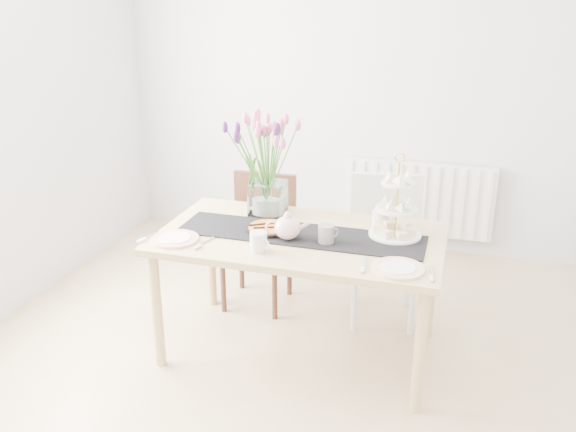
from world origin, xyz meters
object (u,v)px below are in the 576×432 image
(tart_tin, at_px, (269,229))
(plate_right, at_px, (398,268))
(teapot, at_px, (288,228))
(chair_white, at_px, (385,237))
(chair_brown, at_px, (260,230))
(tulip_vase, at_px, (267,150))
(cream_jug, at_px, (380,219))
(radiator, at_px, (418,199))
(mug_white, at_px, (258,242))
(mug_grey, at_px, (326,234))
(dining_table, at_px, (300,248))
(plate_left, at_px, (175,239))
(cake_stand, at_px, (396,216))

(tart_tin, relative_size, plate_right, 1.00)
(teapot, bearing_deg, chair_white, 44.45)
(tart_tin, bearing_deg, chair_brown, 113.95)
(tulip_vase, bearing_deg, cream_jug, -2.64)
(chair_brown, relative_size, plate_right, 3.37)
(cream_jug, xyz_separation_m, plate_right, (0.17, -0.55, -0.04))
(radiator, bearing_deg, plate_right, -88.02)
(mug_white, bearing_deg, chair_white, 85.02)
(mug_grey, height_order, plate_right, mug_grey)
(radiator, height_order, dining_table, same)
(chair_white, xyz_separation_m, mug_grey, (-0.24, -0.68, 0.26))
(tart_tin, xyz_separation_m, mug_grey, (0.35, -0.08, 0.04))
(chair_brown, distance_m, cream_jug, 0.95)
(chair_white, distance_m, cream_jug, 0.43)
(dining_table, distance_m, mug_grey, 0.22)
(chair_brown, xyz_separation_m, plate_left, (-0.21, -0.84, 0.24))
(chair_white, relative_size, cream_jug, 9.65)
(mug_white, bearing_deg, cream_jug, 70.53)
(tulip_vase, bearing_deg, radiator, 60.90)
(dining_table, height_order, tulip_vase, tulip_vase)
(dining_table, height_order, teapot, teapot)
(chair_white, distance_m, mug_grey, 0.77)
(chair_white, height_order, cream_jug, chair_white)
(radiator, relative_size, tulip_vase, 1.65)
(chair_white, height_order, plate_right, chair_white)
(tulip_vase, relative_size, tart_tin, 2.78)
(mug_white, bearing_deg, radiator, 98.62)
(plate_left, bearing_deg, cake_stand, 18.97)
(chair_white, height_order, mug_grey, chair_white)
(chair_brown, bearing_deg, radiator, 49.61)
(tulip_vase, height_order, teapot, tulip_vase)
(chair_white, bearing_deg, cream_jug, -97.92)
(tulip_vase, relative_size, plate_left, 2.76)
(radiator, xyz_separation_m, chair_white, (-0.11, -1.12, 0.10))
(dining_table, xyz_separation_m, cream_jug, (0.41, 0.26, 0.12))
(dining_table, relative_size, cake_stand, 3.70)
(mug_grey, bearing_deg, tulip_vase, 99.91)
(teapot, bearing_deg, mug_grey, -8.40)
(radiator, height_order, chair_white, chair_white)
(plate_left, bearing_deg, radiator, 59.83)
(chair_brown, relative_size, tart_tin, 3.39)
(teapot, bearing_deg, dining_table, 49.13)
(dining_table, relative_size, chair_white, 1.71)
(chair_white, relative_size, mug_grey, 8.84)
(dining_table, xyz_separation_m, chair_white, (0.40, 0.61, -0.13))
(radiator, height_order, teapot, teapot)
(radiator, bearing_deg, mug_white, -108.36)
(dining_table, bearing_deg, teapot, -118.22)
(chair_brown, distance_m, mug_grey, 0.93)
(radiator, distance_m, cream_jug, 1.52)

